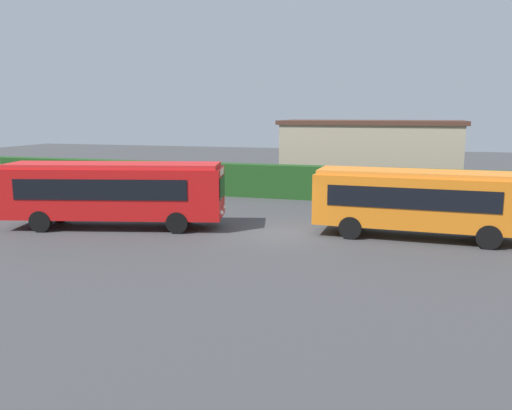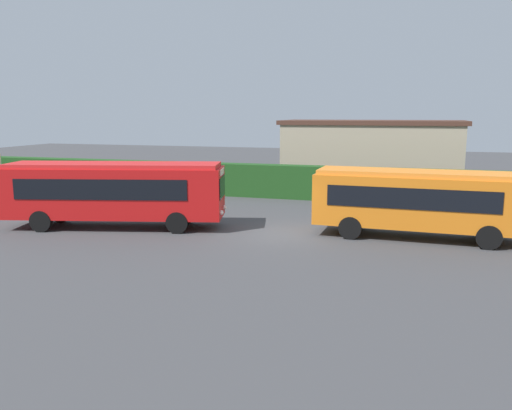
# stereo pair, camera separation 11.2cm
# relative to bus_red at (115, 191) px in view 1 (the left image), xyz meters

# --- Properties ---
(ground_plane) EXTENTS (113.78, 113.78, 0.00)m
(ground_plane) POSITION_rel_bus_red_xyz_m (7.88, 0.93, -1.79)
(ground_plane) COLOR #424244
(bus_red) EXTENTS (10.52, 4.79, 3.10)m
(bus_red) POSITION_rel_bus_red_xyz_m (0.00, 0.00, 0.00)
(bus_red) COLOR red
(bus_red) RESTS_ON ground_plane
(bus_orange) EXTENTS (9.15, 2.67, 2.97)m
(bus_orange) POSITION_rel_bus_red_xyz_m (13.84, 1.89, -0.07)
(bus_orange) COLOR orange
(bus_orange) RESTS_ON ground_plane
(person_left) EXTENTS (0.47, 0.41, 1.74)m
(person_left) POSITION_rel_bus_red_xyz_m (-0.69, 2.96, -0.87)
(person_left) COLOR silver
(person_left) RESTS_ON ground_plane
(hedge_row) EXTENTS (68.89, 1.08, 2.13)m
(hedge_row) POSITION_rel_bus_red_xyz_m (7.88, 10.92, -0.73)
(hedge_row) COLOR #1E4A1C
(hedge_row) RESTS_ON ground_plane
(depot_building) EXTENTS (12.59, 5.74, 4.90)m
(depot_building) POSITION_rel_bus_red_xyz_m (10.61, 16.66, 0.67)
(depot_building) COLOR tan
(depot_building) RESTS_ON ground_plane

